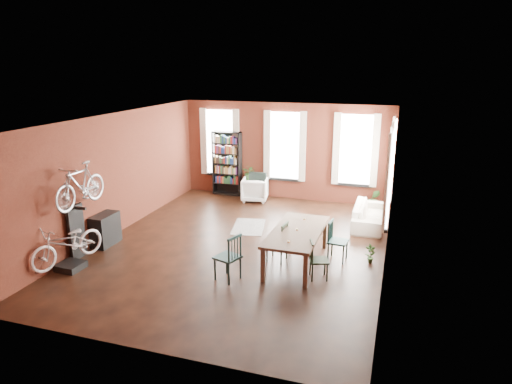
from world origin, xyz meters
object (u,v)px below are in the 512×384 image
at_px(white_armchair, 255,188).
at_px(bike_trainer, 71,266).
at_px(dining_chair_c, 319,260).
at_px(bookshelf, 227,163).
at_px(dining_chair_b, 277,242).
at_px(dining_chair_d, 338,241).
at_px(console_table, 105,230).
at_px(dining_chair_a, 228,257).
at_px(bicycle_floor, 65,225).
at_px(cream_sofa, 369,211).
at_px(plant_stand, 251,188).
at_px(dining_table, 297,247).

xyz_separation_m(white_armchair, bike_trainer, (-2.31, -6.25, -0.35)).
distance_m(dining_chair_c, bookshelf, 6.89).
relative_size(dining_chair_b, dining_chair_d, 0.99).
bearing_deg(dining_chair_b, console_table, -78.15).
bearing_deg(dining_chair_a, bike_trainer, -60.57).
relative_size(dining_chair_a, bicycle_floor, 0.57).
distance_m(dining_chair_d, console_table, 5.78).
bearing_deg(console_table, dining_chair_b, 5.09).
xyz_separation_m(bike_trainer, bicycle_floor, (-0.02, 0.01, 0.96)).
height_order(bookshelf, white_armchair, bookshelf).
distance_m(bookshelf, white_armchair, 1.40).
distance_m(cream_sofa, bicycle_floor, 7.92).
relative_size(bike_trainer, bicycle_floor, 0.29).
relative_size(dining_chair_c, bookshelf, 0.38).
height_order(dining_chair_d, plant_stand, dining_chair_d).
bearing_deg(dining_chair_c, bike_trainer, 84.38).
distance_m(dining_table, bike_trainer, 5.09).
relative_size(white_armchair, cream_sofa, 0.40).
xyz_separation_m(dining_chair_a, plant_stand, (-1.50, 6.06, -0.22)).
bearing_deg(plant_stand, bike_trainer, -106.74).
xyz_separation_m(dining_table, bookshelf, (-3.57, 4.84, 0.69)).
relative_size(dining_chair_a, console_table, 1.28).
height_order(plant_stand, bicycle_floor, bicycle_floor).
distance_m(dining_chair_c, white_armchair, 5.84).
xyz_separation_m(dining_chair_a, bookshelf, (-2.35, 6.06, 0.59)).
xyz_separation_m(dining_table, plant_stand, (-2.72, 4.84, -0.11)).
bearing_deg(dining_chair_b, plant_stand, -148.18).
height_order(dining_table, dining_chair_c, dining_chair_c).
bearing_deg(bookshelf, dining_chair_a, -68.76).
xyz_separation_m(cream_sofa, bicycle_floor, (-6.13, -4.97, 0.63)).
height_order(dining_chair_b, dining_chair_c, dining_chair_b).
bearing_deg(dining_table, dining_chair_b, 177.10).
xyz_separation_m(dining_chair_a, white_armchair, (-1.21, 5.62, -0.09)).
height_order(cream_sofa, bicycle_floor, bicycle_floor).
bearing_deg(plant_stand, dining_chair_a, -76.05).
bearing_deg(bicycle_floor, bookshelf, 95.36).
distance_m(dining_chair_b, white_armchair, 4.79).
height_order(bike_trainer, console_table, console_table).
bearing_deg(dining_chair_c, cream_sofa, -30.44).
height_order(dining_chair_a, white_armchair, dining_chair_a).
xyz_separation_m(white_armchair, plant_stand, (-0.29, 0.44, -0.13)).
height_order(dining_chair_b, plant_stand, dining_chair_b).
bearing_deg(bike_trainer, plant_stand, 73.26).
height_order(dining_chair_c, bike_trainer, dining_chair_c).
bearing_deg(white_armchair, dining_chair_b, 103.82).
bearing_deg(plant_stand, dining_chair_d, -50.63).
bearing_deg(dining_chair_b, bike_trainer, -59.46).
height_order(dining_chair_a, bookshelf, bookshelf).
relative_size(dining_table, bookshelf, 1.08).
distance_m(dining_chair_c, cream_sofa, 3.80).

